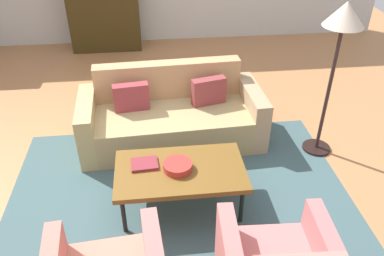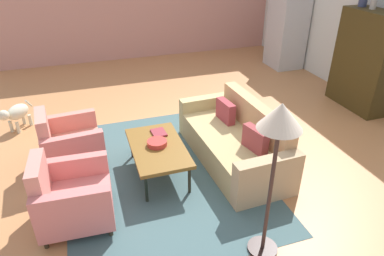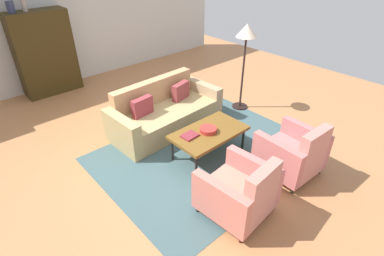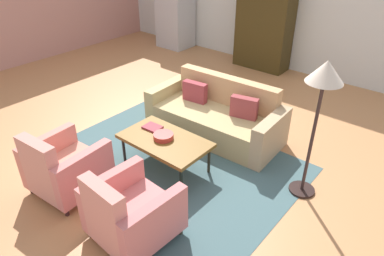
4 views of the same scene
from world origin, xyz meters
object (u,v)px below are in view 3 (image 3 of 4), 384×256
Objects in this scene: coffee_table at (209,133)px; armchair_left at (241,194)px; couch at (164,113)px; armchair_right at (294,155)px; cabinet at (45,54)px; vase_tall at (10,7)px; book_stack at (190,136)px; vase_round at (23,3)px; floor_lamp at (246,39)px; fruit_bowl at (208,130)px.

armchair_left is (-0.59, -1.17, -0.07)m from coffee_table.
couch is at bearing 90.20° from coffee_table.
armchair_right is 5.60m from cabinet.
book_stack is at bearing -75.77° from vase_tall.
armchair_left is 1.19m from armchair_right.
couch reaches higher than book_stack.
vase_round reaches higher than couch.
coffee_table is (0.00, -1.19, 0.12)m from couch.
couch is 3.66m from vase_tall.
armchair_right is (0.60, -1.17, -0.07)m from coffee_table.
book_stack is 0.78× the size of vase_round.
floor_lamp reaches higher than book_stack.
couch reaches higher than fruit_bowl.
couch is at bearing 164.79° from floor_lamp.
vase_round reaches higher than coffee_table.
couch is at bearing -72.30° from cabinet.
vase_tall is (-1.04, 4.08, 1.45)m from book_stack.
cabinet is at bearing 127.26° from floor_lamp.
fruit_bowl is at bearing -77.36° from cabinet.
armchair_right is at bearing 101.64° from couch.
couch is at bearing 73.64° from book_stack.
vase_round is 0.19× the size of floor_lamp.
armchair_left is at bearing -139.94° from floor_lamp.
floor_lamp is (2.62, -3.45, 0.54)m from cabinet.
couch is 2.43m from armchair_right.
armchair_left is at bearing -84.49° from vase_round.
armchair_right is 0.49× the size of cabinet.
coffee_table is at bearing -156.23° from floor_lamp.
armchair_left is 5.61m from vase_round.
book_stack is at bearing 70.96° from couch.
fruit_bowl is 0.82× the size of vase_round.
armchair_left is (-0.59, -2.35, 0.06)m from couch.
armchair_left is 3.27× the size of fruit_bowl.
couch is 2.08m from floor_lamp.
book_stack is 4.16m from cabinet.
armchair_left is 1.00× the size of armchair_right.
book_stack is at bearing -81.16° from cabinet.
floor_lamp reaches higher than couch.
vase_round is at bearing -178.19° from cabinet.
vase_round is (-1.09, 4.18, 1.48)m from fruit_bowl.
couch is 1.24× the size of floor_lamp.
couch is 1.78× the size of coffee_table.
coffee_table is 4.66× the size of book_stack.
armchair_left is 5.62m from vase_tall.
book_stack is at bearing 162.80° from fruit_bowl.
couch is 1.19m from coffee_table.
armchair_right is 5.84m from vase_round.
armchair_left reaches higher than couch.
cabinet is (-0.64, 4.09, 0.44)m from book_stack.
book_stack is (-0.32, -1.09, 0.18)m from couch.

